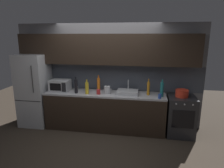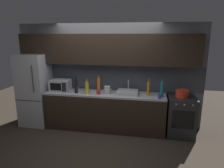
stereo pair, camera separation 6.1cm
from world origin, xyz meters
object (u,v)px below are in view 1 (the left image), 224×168
object	(u,v)px
wine_bottle_teal	(162,89)
kettle	(107,90)
refrigerator	(34,90)
mug_blue	(160,96)
mug_red	(98,92)
oven_range	(181,116)
wine_bottle_amber	(148,88)
cooking_pot	(182,93)
microwave	(60,85)
wine_bottle_yellow	(87,88)
mug_clear	(77,88)
wine_bottle_dark	(76,86)
wine_bottle_orange	(99,84)

from	to	relation	value
wine_bottle_teal	kettle	bearing A→B (deg)	178.72
refrigerator	mug_blue	xyz separation A→B (m)	(3.03, -0.21, 0.06)
wine_bottle_teal	mug_red	xyz separation A→B (m)	(-1.42, -0.04, -0.11)
oven_range	kettle	distance (m)	1.76
refrigerator	mug_red	distance (m)	1.67
wine_bottle_amber	cooking_pot	world-z (taller)	wine_bottle_amber
oven_range	microwave	size ratio (longest dim) A/B	1.96
wine_bottle_amber	wine_bottle_yellow	size ratio (longest dim) A/B	1.12
wine_bottle_yellow	mug_clear	size ratio (longest dim) A/B	3.24
mug_blue	microwave	bearing A→B (deg)	174.40
wine_bottle_teal	microwave	bearing A→B (deg)	178.08
kettle	mug_clear	world-z (taller)	kettle
wine_bottle_dark	mug_blue	world-z (taller)	wine_bottle_dark
wine_bottle_yellow	wine_bottle_teal	bearing A→B (deg)	2.36
refrigerator	wine_bottle_dark	size ratio (longest dim) A/B	4.62
wine_bottle_orange	refrigerator	bearing A→B (deg)	-174.79
kettle	wine_bottle_yellow	world-z (taller)	wine_bottle_yellow
wine_bottle_dark	mug_clear	xyz separation A→B (m)	(-0.08, 0.25, -0.11)
wine_bottle_yellow	cooking_pot	xyz separation A→B (m)	(2.12, 0.13, -0.06)
mug_blue	mug_clear	world-z (taller)	mug_clear
wine_bottle_dark	mug_red	bearing A→B (deg)	0.90
microwave	mug_red	bearing A→B (deg)	-7.26
mug_blue	wine_bottle_orange	bearing A→B (deg)	165.84
wine_bottle_teal	mug_blue	xyz separation A→B (m)	(-0.05, -0.15, -0.11)
mug_red	cooking_pot	world-z (taller)	cooking_pot
microwave	wine_bottle_dark	size ratio (longest dim) A/B	1.19
mug_clear	wine_bottle_yellow	bearing A→B (deg)	-37.79
wine_bottle_orange	wine_bottle_dark	xyz separation A→B (m)	(-0.48, -0.26, -0.00)
wine_bottle_amber	wine_bottle_yellow	distance (m)	1.40
wine_bottle_orange	wine_bottle_amber	bearing A→B (deg)	-7.20
microwave	wine_bottle_dark	distance (m)	0.47
kettle	mug_red	world-z (taller)	kettle
wine_bottle_dark	cooking_pot	world-z (taller)	wine_bottle_dark
mug_clear	mug_red	bearing A→B (deg)	-21.87
wine_bottle_teal	wine_bottle_orange	xyz separation A→B (m)	(-1.47, 0.21, 0.00)
cooking_pot	wine_bottle_dark	bearing A→B (deg)	-177.23
oven_range	kettle	bearing A→B (deg)	-178.85
microwave	kettle	size ratio (longest dim) A/B	2.28
microwave	wine_bottle_dark	bearing A→B (deg)	-16.40
mug_blue	mug_red	distance (m)	1.37
wine_bottle_teal	wine_bottle_dark	xyz separation A→B (m)	(-1.95, -0.05, 0.00)
mug_red	refrigerator	bearing A→B (deg)	176.32
wine_bottle_dark	mug_red	distance (m)	0.54
mug_blue	cooking_pot	distance (m)	0.53
wine_bottle_teal	wine_bottle_yellow	bearing A→B (deg)	-177.64
microwave	oven_range	bearing A→B (deg)	-0.40
kettle	mug_red	size ratio (longest dim) A/B	1.83
oven_range	cooking_pot	world-z (taller)	cooking_pot
wine_bottle_orange	mug_clear	size ratio (longest dim) A/B	3.73
wine_bottle_orange	wine_bottle_dark	distance (m)	0.54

